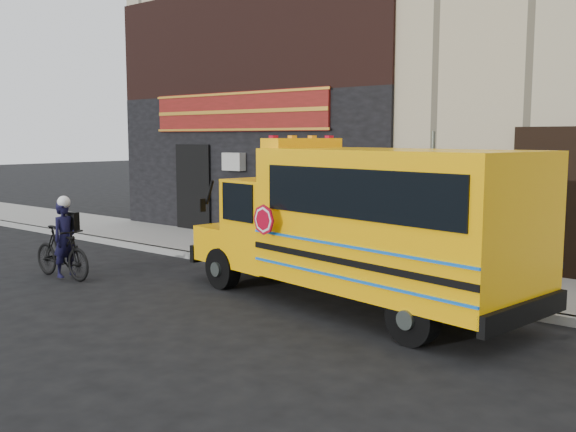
% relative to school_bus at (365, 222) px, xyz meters
% --- Properties ---
extents(ground, '(120.00, 120.00, 0.00)m').
position_rel_school_bus_xyz_m(ground, '(-1.88, -1.37, -1.51)').
color(ground, black).
rests_on(ground, ground).
extents(curb, '(40.00, 0.20, 0.15)m').
position_rel_school_bus_xyz_m(curb, '(-1.88, 1.23, -1.43)').
color(curb, gray).
rests_on(curb, ground).
extents(sidewalk, '(40.00, 3.00, 0.15)m').
position_rel_school_bus_xyz_m(sidewalk, '(-1.88, 2.73, -1.43)').
color(sidewalk, gray).
rests_on(sidewalk, ground).
extents(building, '(20.00, 10.70, 12.00)m').
position_rel_school_bus_xyz_m(building, '(-1.93, 9.08, 4.62)').
color(building, tan).
rests_on(building, sidewalk).
extents(school_bus, '(7.15, 3.21, 2.92)m').
position_rel_school_bus_xyz_m(school_bus, '(0.00, 0.00, 0.00)').
color(school_bus, black).
rests_on(school_bus, ground).
extents(sign_pole, '(0.07, 0.27, 3.04)m').
position_rel_school_bus_xyz_m(sign_pole, '(0.70, 1.02, 0.17)').
color(sign_pole, '#464E4A').
rests_on(sign_pole, ground).
extents(bicycle, '(1.84, 0.59, 1.10)m').
position_rel_school_bus_xyz_m(bicycle, '(-6.19, -1.97, -0.96)').
color(bicycle, black).
rests_on(bicycle, ground).
extents(cyclist, '(0.43, 0.61, 1.58)m').
position_rel_school_bus_xyz_m(cyclist, '(-6.10, -1.93, -0.72)').
color(cyclist, black).
rests_on(cyclist, ground).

